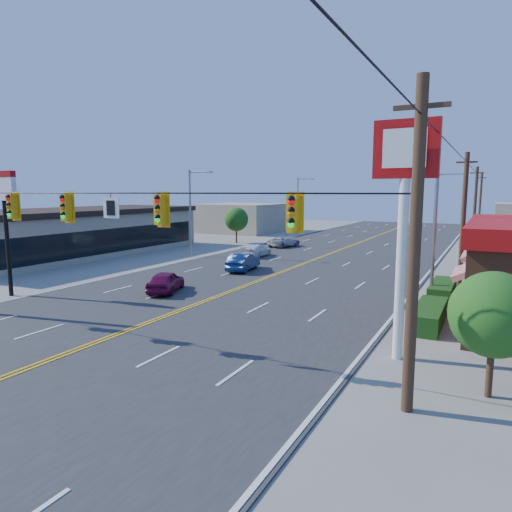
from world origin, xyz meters
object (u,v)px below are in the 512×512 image
at_px(car_white, 257,251).
at_px(pizza_hut_sign, 5,207).
at_px(signal_span, 86,222).
at_px(car_silver, 284,242).
at_px(car_magenta, 166,282).
at_px(car_blue, 243,263).
at_px(kfc_pylon, 404,192).

bearing_deg(car_white, pizza_hut_sign, 73.13).
bearing_deg(signal_span, car_silver, 100.63).
height_order(car_magenta, car_blue, car_blue).
distance_m(car_blue, car_silver, 15.64).
bearing_deg(kfc_pylon, car_white, 128.52).
xyz_separation_m(kfc_pylon, car_white, (-16.49, 20.72, -5.49)).
relative_size(pizza_hut_sign, car_silver, 1.68).
bearing_deg(pizza_hut_sign, car_silver, 80.65).
bearing_deg(car_blue, pizza_hut_sign, 50.28).
height_order(kfc_pylon, car_magenta, kfc_pylon).
bearing_deg(pizza_hut_sign, kfc_pylon, 0.00).
xyz_separation_m(pizza_hut_sign, car_white, (5.51, 20.72, -4.62)).
bearing_deg(pizza_hut_sign, car_magenta, 32.25).
distance_m(signal_span, car_white, 25.67).
bearing_deg(car_silver, pizza_hut_sign, 95.37).
xyz_separation_m(car_blue, car_silver, (-3.35, 15.28, -0.10)).
bearing_deg(car_blue, kfc_pylon, 127.16).
bearing_deg(signal_span, pizza_hut_sign, 159.81).
height_order(car_white, car_silver, car_silver).
bearing_deg(pizza_hut_sign, car_white, 75.12).
xyz_separation_m(signal_span, kfc_pylon, (11.12, 4.00, 1.16)).
height_order(kfc_pylon, car_silver, kfc_pylon).
bearing_deg(car_silver, signal_span, 115.34).
height_order(pizza_hut_sign, car_silver, pizza_hut_sign).
relative_size(pizza_hut_sign, car_blue, 1.69).
height_order(signal_span, car_silver, signal_span).
distance_m(signal_span, car_silver, 33.61).
distance_m(signal_span, car_magenta, 10.30).
distance_m(car_blue, car_white, 7.69).
height_order(signal_span, car_blue, signal_span).
bearing_deg(pizza_hut_sign, signal_span, -20.19).
distance_m(signal_span, kfc_pylon, 11.87).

